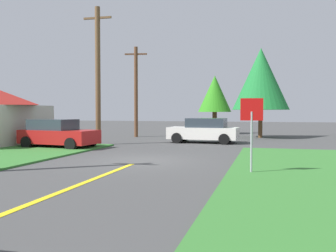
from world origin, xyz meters
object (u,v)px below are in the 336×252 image
(stop_sign, at_px, (252,121))
(oak_tree_left, at_px, (261,79))
(utility_pole_far, at_px, (136,91))
(oak_tree_right, at_px, (215,94))
(parked_car_near_building, at_px, (58,134))
(car_approaching_junction, at_px, (204,131))
(utility_pole_mid, at_px, (98,75))

(stop_sign, relative_size, oak_tree_left, 0.36)
(utility_pole_far, distance_m, oak_tree_right, 7.99)
(stop_sign, height_order, parked_car_near_building, stop_sign)
(parked_car_near_building, bearing_deg, car_approaching_junction, 42.90)
(stop_sign, relative_size, car_approaching_junction, 0.54)
(utility_pole_mid, distance_m, oak_tree_left, 13.03)
(utility_pole_mid, relative_size, utility_pole_far, 1.17)
(stop_sign, height_order, oak_tree_right, oak_tree_right)
(oak_tree_right, bearing_deg, stop_sign, -78.91)
(car_approaching_junction, distance_m, utility_pole_mid, 7.71)
(utility_pole_mid, distance_m, utility_pole_far, 7.21)
(car_approaching_junction, bearing_deg, oak_tree_left, -118.78)
(car_approaching_junction, bearing_deg, utility_pole_far, -30.53)
(oak_tree_right, bearing_deg, utility_pole_far, -134.46)
(utility_pole_far, bearing_deg, utility_pole_mid, -88.84)
(utility_pole_far, relative_size, oak_tree_right, 1.35)
(stop_sign, relative_size, oak_tree_right, 0.47)
(parked_car_near_building, height_order, utility_pole_far, utility_pole_far)
(utility_pole_mid, bearing_deg, car_approaching_junction, 26.78)
(stop_sign, bearing_deg, car_approaching_junction, -77.12)
(parked_car_near_building, distance_m, utility_pole_mid, 4.50)
(parked_car_near_building, xyz_separation_m, utility_pole_mid, (1.34, 2.44, 3.54))
(utility_pole_mid, bearing_deg, utility_pole_far, 91.16)
(stop_sign, bearing_deg, parked_car_near_building, -33.07)
(oak_tree_left, bearing_deg, car_approaching_junction, -121.45)
(car_approaching_junction, height_order, oak_tree_right, oak_tree_right)
(stop_sign, xyz_separation_m, oak_tree_right, (-4.20, 21.43, 1.91))
(stop_sign, distance_m, oak_tree_left, 17.58)
(parked_car_near_building, relative_size, car_approaching_junction, 0.98)
(utility_pole_far, height_order, oak_tree_right, utility_pole_far)
(oak_tree_left, relative_size, oak_tree_right, 1.31)
(utility_pole_far, xyz_separation_m, oak_tree_right, (5.59, 5.70, -0.09))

